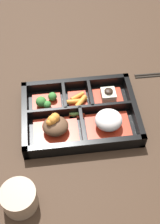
{
  "coord_description": "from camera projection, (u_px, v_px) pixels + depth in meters",
  "views": [
    {
      "loc": [
        0.06,
        0.49,
        0.66
      ],
      "look_at": [
        0.0,
        0.0,
        0.03
      ],
      "focal_mm": 50.0,
      "sensor_mm": 36.0,
      "label": 1
    }
  ],
  "objects": [
    {
      "name": "bowl_greens",
      "position": [
        46.0,
        102.0,
        0.83
      ],
      "size": [
        0.08,
        0.07,
        0.03
      ],
      "color": "#B22D19",
      "rests_on": "bento_base"
    },
    {
      "name": "bowl_rice",
      "position": [
        108.0,
        121.0,
        0.78
      ],
      "size": [
        0.11,
        0.08,
        0.05
      ],
      "color": "#B22D19",
      "rests_on": "bento_base"
    },
    {
      "name": "tea_cup",
      "position": [
        19.0,
        198.0,
        0.66
      ],
      "size": [
        0.08,
        0.08,
        0.05
      ],
      "color": "gray",
      "rests_on": "ground_plane"
    },
    {
      "name": "bento_base",
      "position": [
        80.0,
        117.0,
        0.82
      ],
      "size": [
        0.3,
        0.22,
        0.01
      ],
      "color": "black",
      "rests_on": "ground_plane"
    },
    {
      "name": "bowl_pickles",
      "position": [
        76.0,
        112.0,
        0.82
      ],
      "size": [
        0.04,
        0.04,
        0.01
      ],
      "color": "#B22D19",
      "rests_on": "bento_base"
    },
    {
      "name": "bowl_tofu",
      "position": [
        108.0,
        96.0,
        0.85
      ],
      "size": [
        0.08,
        0.07,
        0.03
      ],
      "color": "#B22D19",
      "rests_on": "bento_base"
    },
    {
      "name": "bento_rim",
      "position": [
        80.0,
        112.0,
        0.81
      ],
      "size": [
        0.3,
        0.22,
        0.04
      ],
      "color": "black",
      "rests_on": "ground_plane"
    },
    {
      "name": "bowl_stew",
      "position": [
        55.0,
        126.0,
        0.77
      ],
      "size": [
        0.11,
        0.08,
        0.06
      ],
      "color": "#B22D19",
      "rests_on": "bento_base"
    },
    {
      "name": "ground_plane",
      "position": [
        80.0,
        118.0,
        0.83
      ],
      "size": [
        3.0,
        3.0,
        0.0
      ],
      "primitive_type": "plane",
      "color": "#382619"
    },
    {
      "name": "bowl_carrots",
      "position": [
        78.0,
        101.0,
        0.84
      ],
      "size": [
        0.06,
        0.07,
        0.02
      ],
      "color": "#B22D19",
      "rests_on": "bento_base"
    }
  ]
}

